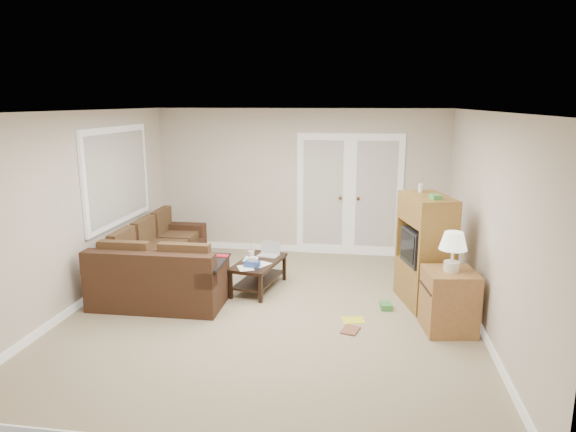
% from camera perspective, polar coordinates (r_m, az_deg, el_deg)
% --- Properties ---
extents(floor, '(5.50, 5.50, 0.00)m').
position_cam_1_polar(floor, '(6.61, -1.78, -10.64)').
color(floor, tan).
rests_on(floor, ground).
extents(ceiling, '(5.00, 5.50, 0.02)m').
position_cam_1_polar(ceiling, '(6.07, -1.95, 11.58)').
color(ceiling, silver).
rests_on(ceiling, wall_back).
extents(wall_left, '(0.02, 5.50, 2.50)m').
position_cam_1_polar(wall_left, '(7.11, -22.09, 0.66)').
color(wall_left, beige).
rests_on(wall_left, floor).
extents(wall_right, '(0.02, 5.50, 2.50)m').
position_cam_1_polar(wall_right, '(6.28, 21.19, -0.76)').
color(wall_right, beige).
rests_on(wall_right, floor).
extents(wall_back, '(5.00, 0.02, 2.50)m').
position_cam_1_polar(wall_back, '(8.90, 1.37, 3.82)').
color(wall_back, beige).
rests_on(wall_back, floor).
extents(wall_front, '(5.00, 0.02, 2.50)m').
position_cam_1_polar(wall_front, '(3.67, -9.81, -9.31)').
color(wall_front, beige).
rests_on(wall_front, floor).
extents(baseboards, '(5.00, 5.50, 0.10)m').
position_cam_1_polar(baseboards, '(6.59, -1.79, -10.24)').
color(baseboards, white).
rests_on(baseboards, floor).
extents(french_doors, '(1.80, 0.05, 2.13)m').
position_cam_1_polar(french_doors, '(8.83, 6.82, 2.25)').
color(french_doors, white).
rests_on(french_doors, floor).
extents(window_left, '(0.05, 1.92, 1.42)m').
position_cam_1_polar(window_left, '(7.91, -18.39, 4.27)').
color(window_left, white).
rests_on(window_left, wall_left).
extents(sectional_sofa, '(1.75, 2.58, 0.79)m').
position_cam_1_polar(sectional_sofa, '(7.56, -14.17, -5.47)').
color(sectional_sofa, '#3B2416').
rests_on(sectional_sofa, floor).
extents(coffee_table, '(0.68, 1.09, 0.69)m').
position_cam_1_polar(coffee_table, '(7.33, -3.20, -6.38)').
color(coffee_table, black).
rests_on(coffee_table, floor).
extents(tv_armoire, '(0.71, 1.00, 1.55)m').
position_cam_1_polar(tv_armoire, '(6.89, 14.96, -3.65)').
color(tv_armoire, olive).
rests_on(tv_armoire, floor).
extents(side_cabinet, '(0.64, 0.64, 1.18)m').
position_cam_1_polar(side_cabinet, '(6.24, 17.50, -8.46)').
color(side_cabinet, olive).
rests_on(side_cabinet, floor).
extents(space_heater, '(0.15, 0.14, 0.32)m').
position_cam_1_polar(space_heater, '(8.82, 14.38, -3.92)').
color(space_heater, white).
rests_on(space_heater, floor).
extents(floor_magazine, '(0.30, 0.26, 0.01)m').
position_cam_1_polar(floor_magazine, '(6.43, 7.26, -11.40)').
color(floor_magazine, yellow).
rests_on(floor_magazine, floor).
extents(floor_greenbox, '(0.16, 0.20, 0.08)m').
position_cam_1_polar(floor_greenbox, '(6.82, 10.82, -9.78)').
color(floor_greenbox, '#419143').
rests_on(floor_greenbox, floor).
extents(floor_book, '(0.24, 0.29, 0.02)m').
position_cam_1_polar(floor_book, '(6.18, 6.12, -12.35)').
color(floor_book, brown).
rests_on(floor_book, floor).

